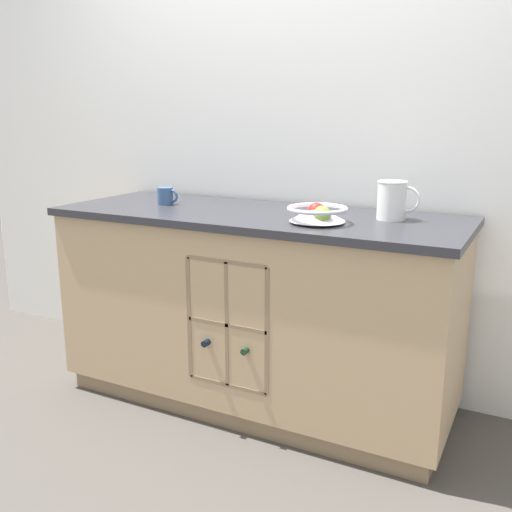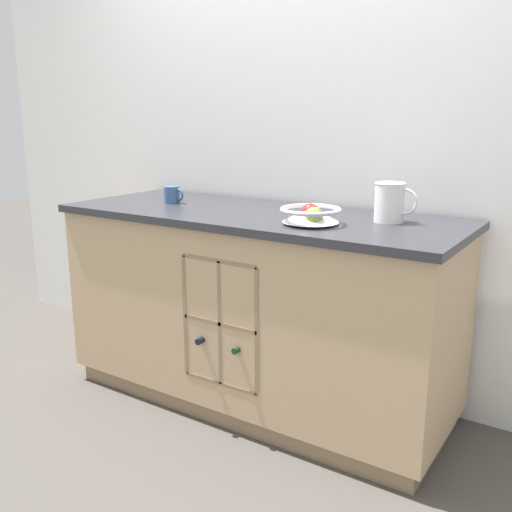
% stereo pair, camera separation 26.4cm
% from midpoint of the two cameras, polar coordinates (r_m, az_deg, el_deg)
% --- Properties ---
extents(ground_plane, '(14.00, 14.00, 0.00)m').
position_cam_midpoint_polar(ground_plane, '(2.91, 2.68, -14.17)').
color(ground_plane, '#4C4742').
extents(back_wall, '(4.40, 0.06, 2.55)m').
position_cam_midpoint_polar(back_wall, '(2.92, 7.08, 12.00)').
color(back_wall, white).
rests_on(back_wall, ground_plane).
extents(kitchen_island, '(1.88, 0.72, 0.94)m').
position_cam_midpoint_polar(kitchen_island, '(2.71, 2.78, -5.30)').
color(kitchen_island, '#8B7354').
rests_on(kitchen_island, ground_plane).
extents(fruit_bowl, '(0.25, 0.25, 0.08)m').
position_cam_midpoint_polar(fruit_bowl, '(2.32, 8.77, 4.17)').
color(fruit_bowl, silver).
rests_on(fruit_bowl, kitchen_island).
extents(white_pitcher, '(0.18, 0.13, 0.16)m').
position_cam_midpoint_polar(white_pitcher, '(2.43, 16.35, 5.23)').
color(white_pitcher, white).
rests_on(white_pitcher, kitchen_island).
extents(ceramic_mug, '(0.11, 0.08, 0.08)m').
position_cam_midpoint_polar(ceramic_mug, '(2.88, -5.75, 6.10)').
color(ceramic_mug, '#385684').
rests_on(ceramic_mug, kitchen_island).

